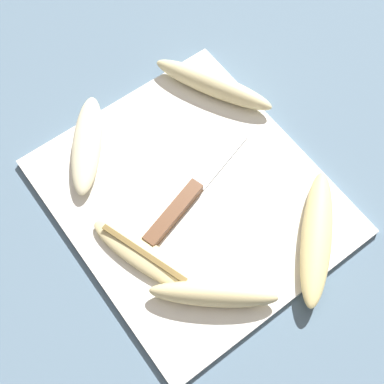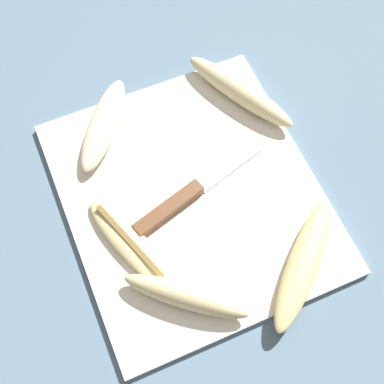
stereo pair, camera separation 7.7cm
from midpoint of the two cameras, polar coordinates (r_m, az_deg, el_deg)
ground_plane at (r=0.79m, az=-2.77°, el=-0.98°), size 4.00×4.00×0.00m
cutting_board at (r=0.78m, az=-2.79°, el=-0.80°), size 0.41×0.36×0.01m
knife at (r=0.76m, az=-4.05°, el=-1.67°), size 0.08×0.23×0.02m
banana_soft_right at (r=0.85m, az=-0.34°, el=11.14°), size 0.19×0.12×0.04m
banana_golden_short at (r=0.75m, az=10.32°, el=-5.07°), size 0.17×0.18×0.03m
banana_ripe_center at (r=0.71m, az=-0.82°, el=-11.21°), size 0.13×0.15×0.04m
banana_bright_far at (r=0.82m, az=-13.78°, el=4.69°), size 0.16×0.14×0.03m
banana_mellow_near at (r=0.74m, az=-8.07°, el=-7.05°), size 0.18×0.10×0.02m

